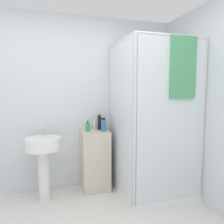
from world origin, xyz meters
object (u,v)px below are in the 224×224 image
object	(u,v)px
lotion_bottle_white	(95,125)
soap_dispenser	(88,127)
shampoo_bottle_blue	(103,125)
sink	(43,153)
shampoo_bottle_tall_black	(99,122)

from	to	relation	value
lotion_bottle_white	soap_dispenser	bearing A→B (deg)	-139.21
soap_dispenser	shampoo_bottle_blue	distance (m)	0.22
soap_dispenser	sink	bearing A→B (deg)	-167.45
soap_dispenser	shampoo_bottle_blue	size ratio (longest dim) A/B	0.80
sink	soap_dispenser	bearing A→B (deg)	12.55
soap_dispenser	lotion_bottle_white	world-z (taller)	lotion_bottle_white
soap_dispenser	lotion_bottle_white	xyz separation A→B (m)	(0.13, 0.11, 0.01)
shampoo_bottle_tall_black	shampoo_bottle_blue	distance (m)	0.14
soap_dispenser	lotion_bottle_white	bearing A→B (deg)	40.79
shampoo_bottle_blue	shampoo_bottle_tall_black	bearing A→B (deg)	99.76
shampoo_bottle_blue	lotion_bottle_white	size ratio (longest dim) A/B	1.11
lotion_bottle_white	shampoo_bottle_tall_black	bearing A→B (deg)	-27.82
soap_dispenser	shampoo_bottle_tall_black	world-z (taller)	shampoo_bottle_tall_black
sink	lotion_bottle_white	bearing A→B (deg)	18.39
soap_dispenser	shampoo_bottle_blue	world-z (taller)	shampoo_bottle_blue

